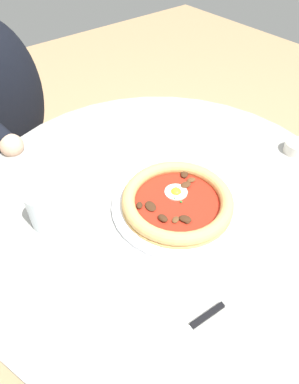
% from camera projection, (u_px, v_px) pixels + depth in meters
% --- Properties ---
extents(ground_plane, '(6.00, 6.00, 0.02)m').
position_uv_depth(ground_plane, '(157.00, 320.00, 1.41)').
color(ground_plane, tan).
extents(dining_table, '(1.02, 1.02, 0.74)m').
position_uv_depth(dining_table, '(160.00, 225.00, 0.97)').
color(dining_table, '#999993').
rests_on(dining_table, ground).
extents(pizza_on_plate, '(0.33, 0.33, 0.04)m').
position_uv_depth(pizza_on_plate, '(177.00, 202.00, 0.84)').
color(pizza_on_plate, white).
rests_on(pizza_on_plate, dining_table).
extents(water_glass, '(0.07, 0.07, 0.10)m').
position_uv_depth(water_glass, '(43.00, 211.00, 0.78)').
color(water_glass, silver).
rests_on(water_glass, dining_table).
extents(steak_knife, '(0.03, 0.20, 0.01)m').
position_uv_depth(steak_knife, '(196.00, 324.00, 0.64)').
color(steak_knife, silver).
rests_on(steak_knife, dining_table).
extents(ramekin_capers, '(0.07, 0.07, 0.03)m').
position_uv_depth(ramekin_capers, '(297.00, 147.00, 1.00)').
color(ramekin_capers, white).
rests_on(ramekin_capers, dining_table).
extents(fork_utensil, '(0.12, 0.13, 0.00)m').
position_uv_depth(fork_utensil, '(125.00, 131.00, 1.09)').
color(fork_utensil, '#BCBCC1').
rests_on(fork_utensil, dining_table).
extents(diner_person, '(0.54, 0.43, 1.22)m').
position_uv_depth(diner_person, '(10.00, 142.00, 1.36)').
color(diner_person, '#282833').
rests_on(diner_person, ground).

